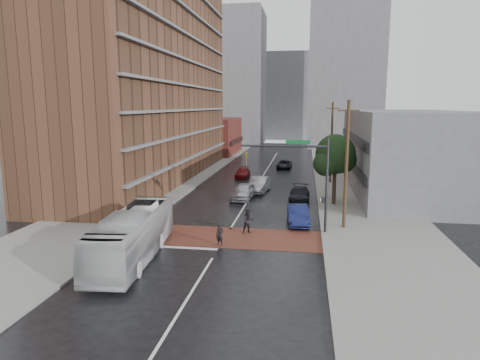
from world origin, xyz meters
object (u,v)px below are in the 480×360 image
(car_parked_mid, at_px, (300,194))
(transit_bus, at_px, (133,235))
(pedestrian_a, at_px, (220,235))
(car_travel_c, at_px, (243,173))
(car_travel_b, at_px, (259,184))
(suv_travel, at_px, (284,164))
(car_parked_far, at_px, (300,190))
(pedestrian_b, at_px, (248,221))
(car_parked_near, at_px, (298,215))
(car_travel_a, at_px, (243,191))

(car_parked_mid, bearing_deg, transit_bus, -117.65)
(pedestrian_a, xyz_separation_m, car_travel_c, (-2.57, 28.16, -0.17))
(car_travel_b, xyz_separation_m, car_travel_c, (-3.24, 9.20, -0.22))
(pedestrian_a, relative_size, suv_travel, 0.35)
(transit_bus, relative_size, car_parked_far, 3.03)
(transit_bus, height_order, car_travel_b, transit_bus)
(car_parked_mid, relative_size, car_parked_far, 1.35)
(transit_bus, relative_size, car_parked_mid, 2.25)
(car_travel_c, relative_size, suv_travel, 0.96)
(car_travel_c, distance_m, car_parked_far, 12.99)
(pedestrian_b, xyz_separation_m, car_parked_near, (3.67, 3.17, -0.17))
(car_travel_a, height_order, car_parked_far, car_travel_a)
(pedestrian_b, bearing_deg, car_parked_mid, 48.89)
(transit_bus, distance_m, pedestrian_b, 9.21)
(suv_travel, relative_size, car_parked_near, 0.97)
(transit_bus, height_order, car_parked_near, transit_bus)
(car_travel_b, bearing_deg, car_travel_a, -99.58)
(pedestrian_b, relative_size, car_parked_mid, 0.38)
(car_travel_a, height_order, car_travel_b, car_travel_b)
(transit_bus, bearing_deg, pedestrian_a, 29.47)
(transit_bus, xyz_separation_m, pedestrian_b, (6.41, 6.58, -0.62))
(car_parked_far, bearing_deg, car_parked_mid, -89.12)
(car_travel_b, height_order, car_parked_mid, car_travel_b)
(pedestrian_b, xyz_separation_m, suv_travel, (0.99, 34.14, -0.31))
(pedestrian_b, height_order, car_travel_c, pedestrian_b)
(car_travel_b, distance_m, car_parked_mid, 6.12)
(car_parked_far, bearing_deg, transit_bus, -114.64)
(pedestrian_b, relative_size, car_travel_a, 0.38)
(car_travel_c, height_order, car_parked_near, car_parked_near)
(car_travel_a, bearing_deg, pedestrian_b, -73.18)
(pedestrian_a, xyz_separation_m, car_parked_far, (5.21, 17.76, -0.17))
(car_parked_near, bearing_deg, car_travel_c, 104.32)
(suv_travel, bearing_deg, transit_bus, -97.13)
(pedestrian_a, xyz_separation_m, car_parked_near, (5.21, 6.40, -0.03))
(car_travel_c, bearing_deg, car_parked_far, -53.96)
(pedestrian_a, bearing_deg, car_travel_c, 115.15)
(car_parked_near, bearing_deg, car_travel_b, 104.52)
(transit_bus, distance_m, pedestrian_a, 5.97)
(car_travel_a, height_order, car_parked_mid, car_travel_a)
(transit_bus, distance_m, car_travel_a, 18.77)
(car_travel_a, bearing_deg, car_travel_b, 80.25)
(pedestrian_a, bearing_deg, transit_bus, -125.48)
(car_travel_a, bearing_deg, suv_travel, 89.01)
(car_parked_near, bearing_deg, car_travel_a, 118.74)
(suv_travel, distance_m, car_parked_near, 31.08)
(car_parked_mid, bearing_deg, car_parked_far, 91.32)
(car_parked_near, bearing_deg, car_parked_far, 84.66)
(transit_bus, bearing_deg, car_travel_a, 71.52)
(pedestrian_a, relative_size, car_parked_near, 0.34)
(pedestrian_a, bearing_deg, car_travel_a, 112.01)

